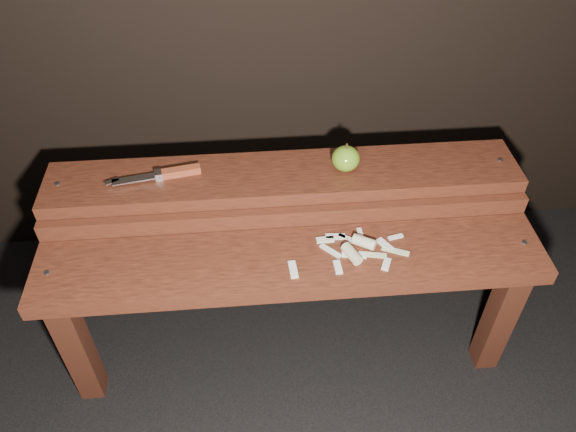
{
  "coord_description": "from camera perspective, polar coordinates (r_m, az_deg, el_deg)",
  "views": [
    {
      "loc": [
        -0.09,
        -0.93,
        1.39
      ],
      "look_at": [
        0.0,
        0.06,
        0.45
      ],
      "focal_mm": 35.0,
      "sensor_mm": 36.0,
      "label": 1
    }
  ],
  "objects": [
    {
      "name": "apple_scraps",
      "position": [
        1.33,
        6.87,
        -3.33
      ],
      "size": [
        0.29,
        0.14,
        0.03
      ],
      "color": "beige",
      "rests_on": "bench_front_tier"
    },
    {
      "name": "knife",
      "position": [
        1.43,
        -11.99,
        4.25
      ],
      "size": [
        0.24,
        0.06,
        0.02
      ],
      "color": "brown",
      "rests_on": "bench_rear_tier"
    },
    {
      "name": "apple",
      "position": [
        1.42,
        5.88,
        5.83
      ],
      "size": [
        0.07,
        0.07,
        0.08
      ],
      "color": "olive",
      "rests_on": "bench_rear_tier"
    },
    {
      "name": "bench_rear_tier",
      "position": [
        1.47,
        -0.35,
        1.79
      ],
      "size": [
        1.2,
        0.21,
        0.5
      ],
      "color": "#37170D",
      "rests_on": "ground"
    },
    {
      "name": "ground",
      "position": [
        1.67,
        0.18,
        -12.73
      ],
      "size": [
        60.0,
        60.0,
        0.0
      ],
      "primitive_type": "plane",
      "color": "black"
    },
    {
      "name": "bench_front_tier",
      "position": [
        1.35,
        0.44,
        -6.48
      ],
      "size": [
        1.2,
        0.2,
        0.42
      ],
      "color": "#37170D",
      "rests_on": "ground"
    }
  ]
}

